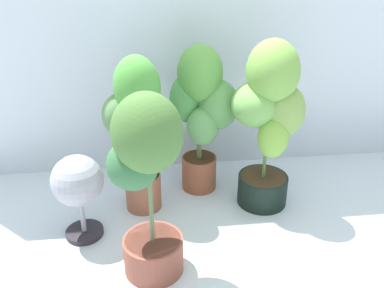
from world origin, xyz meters
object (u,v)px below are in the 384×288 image
potted_plant_front_left (146,176)px  floor_fan (78,184)px  potted_plant_back_center (203,107)px  potted_plant_back_right (269,117)px  potted_plant_back_left (139,124)px

potted_plant_front_left → floor_fan: size_ratio=1.90×
potted_plant_front_left → potted_plant_back_center: 0.69m
potted_plant_back_right → floor_fan: (-0.93, -0.16, -0.22)m
potted_plant_front_left → floor_fan: 0.45m
potted_plant_back_left → floor_fan: size_ratio=1.94×
potted_plant_back_right → potted_plant_back_left: bearing=177.1°
potted_plant_back_left → potted_plant_back_right: size_ratio=0.93×
potted_plant_back_left → potted_plant_back_center: size_ratio=0.99×
potted_plant_back_left → potted_plant_back_right: potted_plant_back_right is taller
potted_plant_front_left → potted_plant_back_center: (0.31, 0.62, 0.03)m
potted_plant_front_left → floor_fan: potted_plant_front_left is taller
potted_plant_front_left → potted_plant_back_left: size_ratio=0.98×
floor_fan → potted_plant_back_right: bearing=0.7°
potted_plant_back_right → floor_fan: size_ratio=2.09×
potted_plant_back_right → floor_fan: bearing=-170.0°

